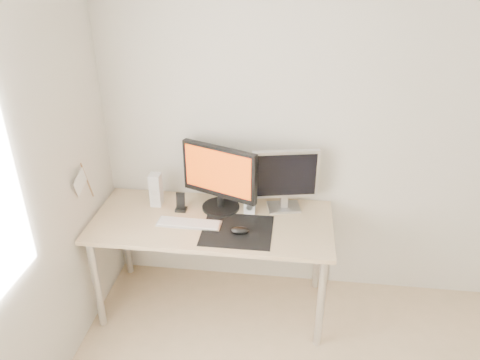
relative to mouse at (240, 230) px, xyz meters
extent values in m
plane|color=silver|center=(0.73, 0.51, 0.50)|extent=(3.50, 0.00, 3.50)
cube|color=black|center=(-0.02, 0.03, -0.02)|extent=(0.45, 0.40, 0.00)
ellipsoid|color=black|center=(0.00, 0.00, 0.00)|extent=(0.12, 0.07, 0.04)
cube|color=#D1B587|center=(-0.20, 0.14, -0.04)|extent=(1.60, 0.70, 0.03)
cylinder|color=silver|center=(-0.94, -0.15, -0.40)|extent=(0.05, 0.05, 0.70)
cylinder|color=silver|center=(0.54, -0.15, -0.40)|extent=(0.05, 0.05, 0.70)
cylinder|color=silver|center=(-0.94, 0.43, -0.40)|extent=(0.05, 0.05, 0.70)
cylinder|color=silver|center=(0.54, 0.43, -0.40)|extent=(0.05, 0.05, 0.70)
cylinder|color=black|center=(-0.17, 0.30, -0.02)|extent=(0.34, 0.34, 0.02)
cylinder|color=black|center=(-0.17, 0.30, 0.05)|extent=(0.05, 0.05, 0.12)
cube|color=black|center=(-0.17, 0.29, 0.26)|extent=(0.53, 0.25, 0.36)
cube|color=orange|center=(-0.18, 0.27, 0.27)|extent=(0.46, 0.19, 0.30)
cube|color=#B7B7B9|center=(0.27, 0.35, -0.02)|extent=(0.25, 0.20, 0.01)
cube|color=#A9A9AB|center=(0.27, 0.35, 0.04)|extent=(0.06, 0.05, 0.10)
cube|color=silver|center=(0.27, 0.35, 0.24)|extent=(0.45, 0.13, 0.34)
cube|color=black|center=(0.27, 0.33, 0.24)|extent=(0.40, 0.09, 0.30)
cube|color=silver|center=(-0.62, 0.29, 0.09)|extent=(0.08, 0.09, 0.24)
cylinder|color=silver|center=(-0.62, 0.25, 0.03)|extent=(0.05, 0.01, 0.05)
cylinder|color=silver|center=(-0.62, 0.25, 0.09)|extent=(0.05, 0.01, 0.05)
cylinder|color=silver|center=(-0.62, 0.25, 0.16)|extent=(0.05, 0.01, 0.05)
cube|color=white|center=(0.04, 0.28, 0.09)|extent=(0.08, 0.09, 0.24)
cylinder|color=#ADAEB0|center=(0.04, 0.24, 0.03)|extent=(0.05, 0.01, 0.05)
cylinder|color=#BBBBBD|center=(0.04, 0.24, 0.09)|extent=(0.05, 0.01, 0.05)
cylinder|color=#B0B0B2|center=(0.04, 0.24, 0.16)|extent=(0.05, 0.01, 0.05)
cube|color=silver|center=(-0.34, 0.07, -0.02)|extent=(0.42, 0.13, 0.01)
cube|color=white|center=(-0.34, 0.07, -0.01)|extent=(0.40, 0.11, 0.01)
cube|color=black|center=(-0.44, 0.23, -0.02)|extent=(0.08, 0.07, 0.02)
cube|color=black|center=(-0.44, 0.23, 0.05)|extent=(0.06, 0.03, 0.12)
cylinder|color=#A57F54|center=(-0.99, 0.06, 0.27)|extent=(0.01, 0.10, 0.29)
cube|color=white|center=(-0.99, -0.03, 0.31)|extent=(0.00, 0.19, 0.15)
camera|label=1|loc=(0.30, -2.46, 1.65)|focal=35.00mm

